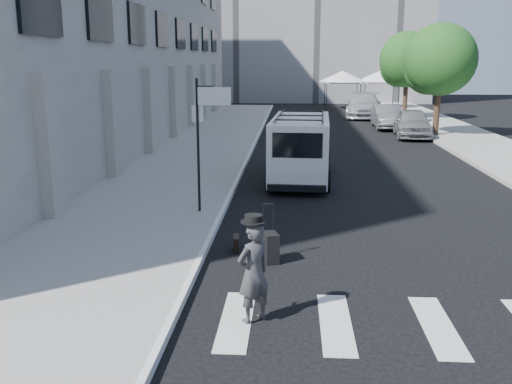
# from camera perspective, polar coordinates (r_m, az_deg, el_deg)

# --- Properties ---
(ground) EXTENTS (120.00, 120.00, 0.00)m
(ground) POSITION_cam_1_polar(r_m,az_deg,el_deg) (12.18, 4.13, -6.67)
(ground) COLOR black
(ground) RESTS_ON ground
(sidewalk_left) EXTENTS (4.50, 48.00, 0.15)m
(sidewalk_left) POSITION_cam_1_polar(r_m,az_deg,el_deg) (28.06, -4.78, 4.78)
(sidewalk_left) COLOR gray
(sidewalk_left) RESTS_ON ground
(sidewalk_right) EXTENTS (4.00, 56.00, 0.15)m
(sidewalk_right) POSITION_cam_1_polar(r_m,az_deg,el_deg) (33.01, 19.83, 5.30)
(sidewalk_right) COLOR gray
(sidewalk_right) RESTS_ON ground
(building_left) EXTENTS (10.00, 44.00, 12.00)m
(building_left) POSITION_cam_1_polar(r_m,az_deg,el_deg) (31.64, -18.07, 15.90)
(building_left) COLOR gray
(building_left) RESTS_ON ground
(sign_pole) EXTENTS (1.03, 0.07, 3.50)m
(sign_pole) POSITION_cam_1_polar(r_m,az_deg,el_deg) (14.91, -4.97, 7.43)
(sign_pole) COLOR black
(sign_pole) RESTS_ON sidewalk_left
(tree_near) EXTENTS (3.80, 3.83, 6.03)m
(tree_near) POSITION_cam_1_polar(r_m,az_deg,el_deg) (32.52, 17.70, 12.25)
(tree_near) COLOR black
(tree_near) RESTS_ON ground
(tree_far) EXTENTS (3.80, 3.83, 6.03)m
(tree_far) POSITION_cam_1_polar(r_m,az_deg,el_deg) (41.32, 14.71, 12.49)
(tree_far) COLOR black
(tree_far) RESTS_ON ground
(tent_left) EXTENTS (4.00, 4.00, 3.20)m
(tent_left) POSITION_cam_1_polar(r_m,az_deg,el_deg) (49.65, 8.66, 11.33)
(tent_left) COLOR black
(tent_left) RESTS_ON ground
(tent_right) EXTENTS (4.00, 4.00, 3.20)m
(tent_right) POSITION_cam_1_polar(r_m,az_deg,el_deg) (50.52, 12.30, 11.21)
(tent_right) COLOR black
(tent_right) RESTS_ON ground
(businessman) EXTENTS (0.71, 0.70, 1.65)m
(businessman) POSITION_cam_1_polar(r_m,az_deg,el_deg) (9.10, -0.25, -8.06)
(businessman) COLOR #353638
(businessman) RESTS_ON ground
(briefcase) EXTENTS (0.16, 0.45, 0.34)m
(briefcase) POSITION_cam_1_polar(r_m,az_deg,el_deg) (12.58, -1.98, -5.17)
(briefcase) COLOR black
(briefcase) RESTS_ON ground
(suitcase) EXTENTS (0.39, 0.50, 1.21)m
(suitcase) POSITION_cam_1_polar(r_m,az_deg,el_deg) (11.85, 1.47, -5.56)
(suitcase) COLOR black
(suitcase) RESTS_ON ground
(cargo_van) EXTENTS (2.26, 5.85, 2.18)m
(cargo_van) POSITION_cam_1_polar(r_m,az_deg,el_deg) (19.96, 4.48, 4.48)
(cargo_van) COLOR white
(cargo_van) RESTS_ON ground
(parked_car_a) EXTENTS (2.27, 4.71, 1.55)m
(parked_car_a) POSITION_cam_1_polar(r_m,az_deg,el_deg) (32.12, 15.39, 6.67)
(parked_car_a) COLOR gray
(parked_car_a) RESTS_ON ground
(parked_car_b) EXTENTS (1.58, 4.34, 1.42)m
(parked_car_b) POSITION_cam_1_polar(r_m,az_deg,el_deg) (35.93, 12.96, 7.33)
(parked_car_b) COLOR #515558
(parked_car_b) RESTS_ON ground
(parked_car_c) EXTENTS (3.21, 6.22, 1.72)m
(parked_car_c) POSITION_cam_1_polar(r_m,az_deg,el_deg) (42.55, 10.75, 8.49)
(parked_car_c) COLOR #A5A9AD
(parked_car_c) RESTS_ON ground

